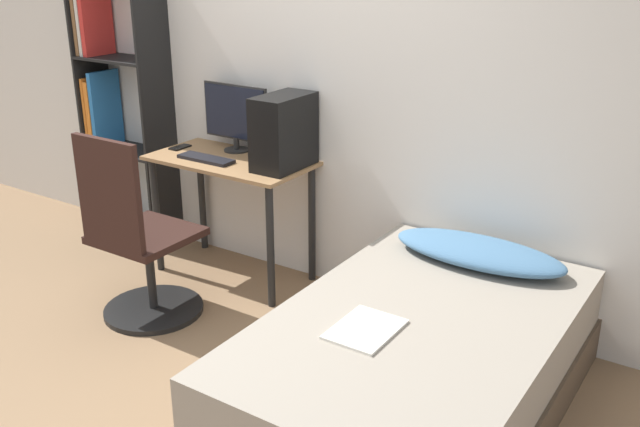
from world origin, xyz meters
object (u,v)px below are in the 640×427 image
(office_chair, at_px, (139,250))
(bookshelf, at_px, (113,106))
(bed, at_px, (415,367))
(pc_tower, at_px, (284,132))
(keyboard, at_px, (206,159))
(monitor, at_px, (235,115))

(office_chair, bearing_deg, bookshelf, 142.14)
(bed, relative_size, pc_tower, 4.42)
(keyboard, xyz_separation_m, pc_tower, (0.47, 0.15, 0.20))
(pc_tower, bearing_deg, office_chair, -120.53)
(office_chair, xyz_separation_m, keyboard, (-0.03, 0.60, 0.36))
(bookshelf, bearing_deg, keyboard, -11.86)
(keyboard, bearing_deg, monitor, 86.02)
(keyboard, relative_size, pc_tower, 0.87)
(monitor, bearing_deg, office_chair, -89.45)
(monitor, relative_size, pc_tower, 1.14)
(bookshelf, distance_m, office_chair, 1.43)
(bookshelf, bearing_deg, pc_tower, -2.67)
(monitor, distance_m, keyboard, 0.34)
(office_chair, height_order, monitor, monitor)
(keyboard, distance_m, pc_tower, 0.53)
(bookshelf, height_order, office_chair, bookshelf)
(office_chair, distance_m, bed, 1.66)
(bookshelf, relative_size, monitor, 3.95)
(bed, bearing_deg, monitor, 153.54)
(pc_tower, bearing_deg, keyboard, -162.68)
(office_chair, height_order, pc_tower, pc_tower)
(office_chair, distance_m, pc_tower, 1.03)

